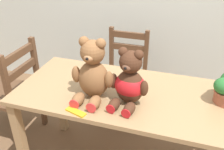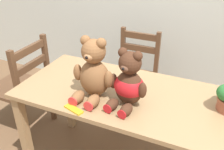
{
  "view_description": "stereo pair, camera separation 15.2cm",
  "coord_description": "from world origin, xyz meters",
  "px_view_note": "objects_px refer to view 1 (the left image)",
  "views": [
    {
      "loc": [
        0.29,
        -1.02,
        1.66
      ],
      "look_at": [
        -0.11,
        0.25,
        0.92
      ],
      "focal_mm": 40.0,
      "sensor_mm": 36.0,
      "label": 1
    },
    {
      "loc": [
        0.43,
        -0.96,
        1.66
      ],
      "look_at": [
        -0.11,
        0.25,
        0.92
      ],
      "focal_mm": 40.0,
      "sensor_mm": 36.0,
      "label": 2
    }
  ],
  "objects_px": {
    "wooden_chair_side": "(11,93)",
    "teddy_bear_right": "(129,82)",
    "wooden_chair_behind": "(125,75)",
    "chocolate_bar": "(76,112)",
    "teddy_bear_left": "(93,73)"
  },
  "relations": [
    {
      "from": "teddy_bear_right",
      "to": "wooden_chair_side",
      "type": "bearing_deg",
      "value": -3.25
    },
    {
      "from": "wooden_chair_side",
      "to": "chocolate_bar",
      "type": "distance_m",
      "value": 0.99
    },
    {
      "from": "wooden_chair_behind",
      "to": "teddy_bear_right",
      "type": "xyz_separation_m",
      "value": [
        0.24,
        -0.84,
        0.44
      ]
    },
    {
      "from": "wooden_chair_side",
      "to": "teddy_bear_right",
      "type": "height_order",
      "value": "teddy_bear_right"
    },
    {
      "from": "teddy_bear_left",
      "to": "wooden_chair_behind",
      "type": "bearing_deg",
      "value": -88.34
    },
    {
      "from": "teddy_bear_left",
      "to": "teddy_bear_right",
      "type": "bearing_deg",
      "value": -177.76
    },
    {
      "from": "teddy_bear_left",
      "to": "teddy_bear_right",
      "type": "relative_size",
      "value": 1.11
    },
    {
      "from": "chocolate_bar",
      "to": "teddy_bear_left",
      "type": "bearing_deg",
      "value": 79.7
    },
    {
      "from": "wooden_chair_behind",
      "to": "teddy_bear_right",
      "type": "height_order",
      "value": "teddy_bear_right"
    },
    {
      "from": "teddy_bear_left",
      "to": "chocolate_bar",
      "type": "height_order",
      "value": "teddy_bear_left"
    },
    {
      "from": "teddy_bear_left",
      "to": "wooden_chair_side",
      "type": "bearing_deg",
      "value": -13.97
    },
    {
      "from": "wooden_chair_behind",
      "to": "wooden_chair_side",
      "type": "xyz_separation_m",
      "value": [
        -0.87,
        -0.61,
        0.0
      ]
    },
    {
      "from": "wooden_chair_behind",
      "to": "chocolate_bar",
      "type": "height_order",
      "value": "wooden_chair_behind"
    },
    {
      "from": "wooden_chair_behind",
      "to": "chocolate_bar",
      "type": "bearing_deg",
      "value": 88.64
    },
    {
      "from": "wooden_chair_side",
      "to": "chocolate_bar",
      "type": "height_order",
      "value": "wooden_chair_side"
    }
  ]
}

